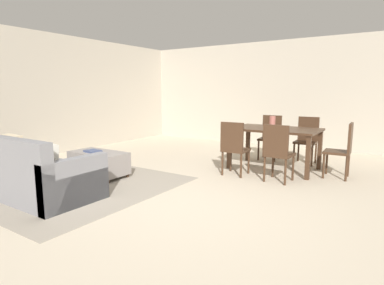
{
  "coord_description": "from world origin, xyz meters",
  "views": [
    {
      "loc": [
        2.21,
        -3.28,
        1.43
      ],
      "look_at": [
        -0.38,
        0.61,
        0.68
      ],
      "focal_mm": 30.09,
      "sensor_mm": 36.0,
      "label": 1
    }
  ],
  "objects_px": {
    "couch": "(28,174)",
    "dining_chair_head_east": "(343,147)",
    "dining_table": "(275,133)",
    "dining_chair_near_left": "(234,145)",
    "dining_chair_near_right": "(278,150)",
    "ottoman_table": "(99,162)",
    "dining_chair_far_left": "(270,135)",
    "book_on_ottoman": "(93,151)",
    "dining_chair_far_right": "(307,137)",
    "vase_centerpiece": "(272,122)"
  },
  "relations": [
    {
      "from": "dining_chair_near_left",
      "to": "dining_chair_far_right",
      "type": "bearing_deg",
      "value": 65.35
    },
    {
      "from": "book_on_ottoman",
      "to": "dining_chair_far_right",
      "type": "bearing_deg",
      "value": 48.32
    },
    {
      "from": "couch",
      "to": "vase_centerpiece",
      "type": "height_order",
      "value": "vase_centerpiece"
    },
    {
      "from": "dining_chair_far_left",
      "to": "dining_chair_head_east",
      "type": "distance_m",
      "value": 1.75
    },
    {
      "from": "dining_table",
      "to": "dining_chair_near_right",
      "type": "relative_size",
      "value": 1.67
    },
    {
      "from": "ottoman_table",
      "to": "dining_chair_near_right",
      "type": "distance_m",
      "value": 2.95
    },
    {
      "from": "dining_table",
      "to": "dining_chair_near_right",
      "type": "xyz_separation_m",
      "value": [
        0.34,
        -0.84,
        -0.15
      ]
    },
    {
      "from": "dining_chair_head_east",
      "to": "vase_centerpiece",
      "type": "relative_size",
      "value": 4.33
    },
    {
      "from": "couch",
      "to": "book_on_ottoman",
      "type": "height_order",
      "value": "couch"
    },
    {
      "from": "vase_centerpiece",
      "to": "dining_chair_near_left",
      "type": "bearing_deg",
      "value": -110.78
    },
    {
      "from": "dining_chair_near_left",
      "to": "ottoman_table",
      "type": "bearing_deg",
      "value": -145.29
    },
    {
      "from": "couch",
      "to": "dining_chair_head_east",
      "type": "distance_m",
      "value": 4.83
    },
    {
      "from": "dining_chair_far_right",
      "to": "vase_centerpiece",
      "type": "distance_m",
      "value": 0.97
    },
    {
      "from": "dining_chair_near_left",
      "to": "dining_chair_far_right",
      "type": "relative_size",
      "value": 1.0
    },
    {
      "from": "dining_chair_far_left",
      "to": "book_on_ottoman",
      "type": "xyz_separation_m",
      "value": [
        -1.97,
        -3.04,
        -0.09
      ]
    },
    {
      "from": "dining_chair_far_right",
      "to": "dining_chair_head_east",
      "type": "bearing_deg",
      "value": -46.91
    },
    {
      "from": "couch",
      "to": "dining_chair_near_left",
      "type": "xyz_separation_m",
      "value": [
        1.94,
        2.49,
        0.23
      ]
    },
    {
      "from": "ottoman_table",
      "to": "book_on_ottoman",
      "type": "relative_size",
      "value": 3.85
    },
    {
      "from": "vase_centerpiece",
      "to": "dining_chair_far_left",
      "type": "bearing_deg",
      "value": 111.4
    },
    {
      "from": "dining_chair_far_left",
      "to": "vase_centerpiece",
      "type": "xyz_separation_m",
      "value": [
        0.31,
        -0.79,
        0.35
      ]
    },
    {
      "from": "ottoman_table",
      "to": "dining_table",
      "type": "distance_m",
      "value": 3.16
    },
    {
      "from": "dining_chair_near_right",
      "to": "book_on_ottoman",
      "type": "relative_size",
      "value": 3.54
    },
    {
      "from": "dining_chair_near_right",
      "to": "book_on_ottoman",
      "type": "height_order",
      "value": "dining_chair_near_right"
    },
    {
      "from": "dining_chair_near_left",
      "to": "vase_centerpiece",
      "type": "xyz_separation_m",
      "value": [
        0.34,
        0.88,
        0.35
      ]
    },
    {
      "from": "ottoman_table",
      "to": "vase_centerpiece",
      "type": "relative_size",
      "value": 4.7
    },
    {
      "from": "dining_chair_far_left",
      "to": "dining_chair_far_right",
      "type": "bearing_deg",
      "value": 0.49
    },
    {
      "from": "dining_table",
      "to": "dining_chair_near_left",
      "type": "distance_m",
      "value": 0.95
    },
    {
      "from": "dining_table",
      "to": "dining_chair_near_left",
      "type": "height_order",
      "value": "dining_chair_near_left"
    },
    {
      "from": "couch",
      "to": "dining_chair_far_left",
      "type": "relative_size",
      "value": 2.27
    },
    {
      "from": "dining_table",
      "to": "dining_chair_near_left",
      "type": "bearing_deg",
      "value": -115.62
    },
    {
      "from": "dining_chair_near_left",
      "to": "dining_chair_near_right",
      "type": "height_order",
      "value": "same"
    },
    {
      "from": "ottoman_table",
      "to": "dining_chair_far_left",
      "type": "xyz_separation_m",
      "value": [
        1.9,
        2.97,
        0.28
      ]
    },
    {
      "from": "dining_table",
      "to": "dining_chair_far_right",
      "type": "height_order",
      "value": "dining_chair_far_right"
    },
    {
      "from": "ottoman_table",
      "to": "book_on_ottoman",
      "type": "distance_m",
      "value": 0.21
    },
    {
      "from": "couch",
      "to": "ottoman_table",
      "type": "relative_size",
      "value": 2.09
    },
    {
      "from": "dining_chair_near_left",
      "to": "dining_chair_head_east",
      "type": "xyz_separation_m",
      "value": [
        1.56,
        0.83,
        0.0
      ]
    },
    {
      "from": "dining_chair_far_left",
      "to": "dining_chair_head_east",
      "type": "xyz_separation_m",
      "value": [
        1.53,
        -0.84,
        0.0
      ]
    },
    {
      "from": "ottoman_table",
      "to": "dining_chair_far_right",
      "type": "xyz_separation_m",
      "value": [
        2.65,
        2.98,
        0.28
      ]
    },
    {
      "from": "dining_chair_near_left",
      "to": "dining_chair_head_east",
      "type": "relative_size",
      "value": 1.0
    },
    {
      "from": "dining_table",
      "to": "ottoman_table",
      "type": "bearing_deg",
      "value": -136.76
    },
    {
      "from": "dining_chair_head_east",
      "to": "dining_chair_far_left",
      "type": "bearing_deg",
      "value": 151.35
    },
    {
      "from": "ottoman_table",
      "to": "dining_chair_head_east",
      "type": "bearing_deg",
      "value": 31.85
    },
    {
      "from": "couch",
      "to": "dining_chair_near_right",
      "type": "xyz_separation_m",
      "value": [
        2.69,
        2.5,
        0.23
      ]
    },
    {
      "from": "dining_table",
      "to": "dining_chair_far_right",
      "type": "bearing_deg",
      "value": 66.35
    },
    {
      "from": "dining_chair_far_right",
      "to": "dining_table",
      "type": "bearing_deg",
      "value": -113.65
    },
    {
      "from": "couch",
      "to": "dining_chair_near_left",
      "type": "distance_m",
      "value": 3.17
    },
    {
      "from": "couch",
      "to": "dining_chair_near_right",
      "type": "height_order",
      "value": "dining_chair_near_right"
    },
    {
      "from": "dining_chair_near_right",
      "to": "book_on_ottoman",
      "type": "distance_m",
      "value": 3.02
    },
    {
      "from": "dining_chair_far_right",
      "to": "book_on_ottoman",
      "type": "relative_size",
      "value": 3.54
    },
    {
      "from": "dining_chair_near_left",
      "to": "dining_chair_far_left",
      "type": "relative_size",
      "value": 1.0
    }
  ]
}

